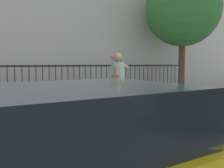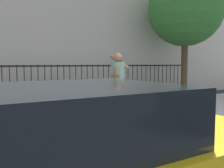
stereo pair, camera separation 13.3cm
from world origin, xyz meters
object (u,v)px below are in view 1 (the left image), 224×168
Objects in this scene: taxi_yellow at (91,165)px; street_tree_near at (183,9)px; pedestrian_on_phone at (118,82)px; street_bench at (9,101)px.

street_tree_near reaches higher than taxi_yellow.
pedestrian_on_phone is 0.30× the size of street_tree_near.
street_bench is at bearing -170.31° from street_tree_near.
pedestrian_on_phone reaches higher than taxi_yellow.
street_tree_near is (7.54, 6.33, 3.40)m from taxi_yellow.
pedestrian_on_phone is 2.97m from street_bench.
taxi_yellow is 2.42× the size of pedestrian_on_phone.
pedestrian_on_phone is 6.77m from street_tree_near.
pedestrian_on_phone is (2.25, 3.26, 0.48)m from taxi_yellow.
street_bench is 0.28× the size of street_tree_near.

